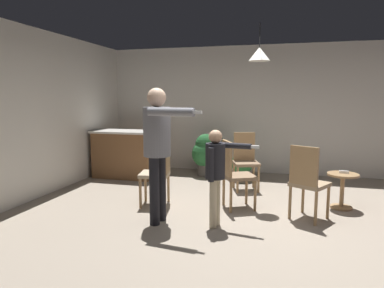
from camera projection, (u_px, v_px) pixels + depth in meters
ground at (229, 222)px, 4.55m from camera, size 7.68×7.68×0.00m
wall_back at (253, 110)px, 7.43m from camera, size 6.40×0.10×2.70m
wall_left at (18, 115)px, 5.18m from camera, size 0.10×6.40×2.70m
kitchen_counter at (125, 154)px, 7.05m from camera, size 1.26×0.66×0.95m
side_table_by_couch at (342, 187)px, 5.05m from camera, size 0.44×0.44×0.52m
person_adult at (158, 140)px, 4.38m from camera, size 0.82×0.58×1.73m
person_child at (216, 167)px, 4.28m from camera, size 0.65×0.35×1.22m
dining_chair_by_counter at (245, 159)px, 6.09m from camera, size 0.53×0.53×1.00m
dining_chair_near_wall at (234, 172)px, 5.02m from camera, size 0.56×0.56×1.00m
dining_chair_centre_back at (159, 170)px, 5.17m from camera, size 0.49×0.49×1.00m
dining_chair_spare at (307, 180)px, 4.53m from camera, size 0.57×0.57×1.00m
potted_plant_corner at (206, 153)px, 7.16m from camera, size 0.57×0.57×0.87m
potted_plant_by_wall at (242, 163)px, 6.76m from camera, size 0.42×0.42×0.64m
spare_remote_on_table at (344, 172)px, 5.05m from camera, size 0.13×0.04×0.04m
ceiling_light_pendant at (259, 54)px, 5.12m from camera, size 0.32×0.32×0.55m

